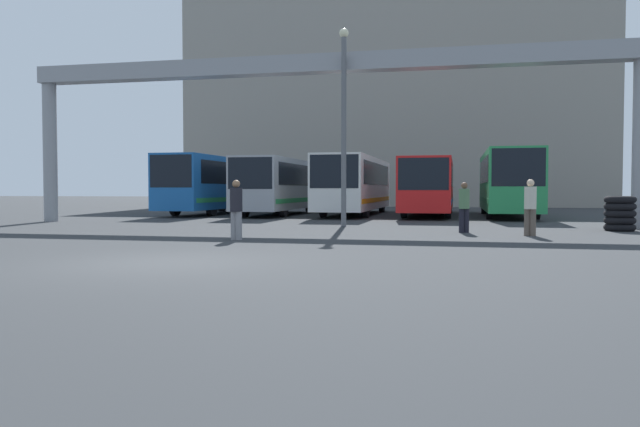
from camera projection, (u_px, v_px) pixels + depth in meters
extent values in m
plane|color=#2D3033|center=(165.00, 263.00, 12.19)|extent=(200.00, 200.00, 0.00)
cube|color=gray|center=(394.00, 106.00, 56.09)|extent=(35.44, 12.00, 17.88)
cylinder|color=gray|center=(50.00, 153.00, 27.60)|extent=(0.60, 0.60, 6.08)
cube|color=gray|center=(315.00, 64.00, 24.88)|extent=(24.70, 0.80, 0.70)
cube|color=#1959A5|center=(217.00, 183.00, 36.58)|extent=(2.41, 12.12, 2.89)
cube|color=black|center=(171.00, 171.00, 30.66)|extent=(2.22, 0.06, 1.62)
cube|color=black|center=(217.00, 174.00, 36.56)|extent=(2.44, 10.30, 1.21)
cube|color=#268C4C|center=(217.00, 199.00, 36.61)|extent=(2.44, 11.51, 0.24)
cylinder|color=black|center=(175.00, 206.00, 33.54)|extent=(0.28, 1.06, 1.06)
cylinder|color=black|center=(212.00, 206.00, 33.09)|extent=(0.28, 1.06, 1.06)
cylinder|color=black|center=(222.00, 203.00, 40.16)|extent=(0.28, 1.06, 1.06)
cylinder|color=black|center=(253.00, 203.00, 39.71)|extent=(0.28, 1.06, 1.06)
cube|color=#999EA5|center=(279.00, 184.00, 34.72)|extent=(2.41, 10.11, 2.72)
cube|color=black|center=(250.00, 173.00, 29.79)|extent=(2.21, 0.06, 1.52)
cube|color=black|center=(279.00, 175.00, 34.70)|extent=(2.44, 8.59, 1.14)
cube|color=#268C4C|center=(279.00, 200.00, 34.75)|extent=(2.44, 9.60, 0.24)
cylinder|color=black|center=(245.00, 208.00, 32.23)|extent=(0.28, 0.95, 0.95)
cylinder|color=black|center=(284.00, 208.00, 31.78)|extent=(0.28, 0.95, 0.95)
cylinder|color=black|center=(276.00, 205.00, 37.75)|extent=(0.28, 0.95, 0.95)
cylinder|color=black|center=(309.00, 205.00, 37.31)|extent=(0.28, 0.95, 0.95)
cube|color=silver|center=(355.00, 184.00, 34.98)|extent=(2.51, 12.44, 2.80)
cube|color=black|center=(334.00, 171.00, 28.90)|extent=(2.30, 0.06, 1.57)
cube|color=black|center=(355.00, 174.00, 34.96)|extent=(2.54, 10.57, 1.18)
cube|color=orange|center=(355.00, 200.00, 35.01)|extent=(2.54, 11.82, 0.24)
cylinder|color=black|center=(323.00, 208.00, 31.86)|extent=(0.28, 0.99, 0.99)
cylinder|color=black|center=(366.00, 208.00, 31.39)|extent=(0.28, 0.99, 0.99)
cylinder|color=black|center=(347.00, 204.00, 38.66)|extent=(0.28, 0.99, 0.99)
cylinder|color=black|center=(382.00, 204.00, 38.19)|extent=(0.28, 0.99, 0.99)
cube|color=red|center=(429.00, 185.00, 34.05)|extent=(2.47, 12.33, 2.61)
cube|color=black|center=(423.00, 174.00, 28.03)|extent=(2.27, 0.06, 1.46)
cube|color=black|center=(429.00, 177.00, 34.03)|extent=(2.50, 10.48, 1.09)
cube|color=#1966B2|center=(429.00, 200.00, 34.08)|extent=(2.50, 11.71, 0.24)
cylinder|color=black|center=(404.00, 208.00, 30.95)|extent=(0.28, 1.01, 1.01)
cylinder|color=black|center=(448.00, 208.00, 30.49)|extent=(0.28, 1.01, 1.01)
cylinder|color=black|center=(414.00, 205.00, 37.69)|extent=(0.28, 1.01, 1.01)
cylinder|color=black|center=(450.00, 205.00, 37.23)|extent=(0.28, 1.01, 1.01)
cube|color=#268C4C|center=(508.00, 181.00, 32.77)|extent=(2.46, 11.53, 2.98)
cube|color=black|center=(518.00, 167.00, 27.14)|extent=(2.27, 0.06, 1.67)
cube|color=black|center=(508.00, 171.00, 32.75)|extent=(2.49, 9.80, 1.25)
cube|color=#268C4C|center=(508.00, 200.00, 32.81)|extent=(2.49, 10.95, 0.24)
cylinder|color=black|center=(490.00, 209.00, 29.90)|extent=(0.28, 0.97, 0.97)
cylinder|color=black|center=(536.00, 209.00, 29.44)|extent=(0.28, 0.97, 0.97)
cylinder|color=black|center=(484.00, 205.00, 36.20)|extent=(0.28, 0.97, 0.97)
cylinder|color=black|center=(522.00, 206.00, 35.74)|extent=(0.28, 0.97, 0.97)
cylinder|color=black|center=(466.00, 221.00, 20.62)|extent=(0.18, 0.18, 0.79)
cylinder|color=black|center=(462.00, 221.00, 20.60)|extent=(0.18, 0.18, 0.79)
cylinder|color=#4C724C|center=(464.00, 199.00, 20.58)|extent=(0.35, 0.35, 0.66)
sphere|color=brown|center=(464.00, 186.00, 20.56)|extent=(0.21, 0.21, 0.21)
cylinder|color=brown|center=(533.00, 223.00, 19.13)|extent=(0.19, 0.19, 0.83)
cylinder|color=brown|center=(527.00, 222.00, 19.20)|extent=(0.19, 0.19, 0.83)
cylinder|color=beige|center=(530.00, 198.00, 19.14)|extent=(0.36, 0.36, 0.69)
sphere|color=beige|center=(531.00, 183.00, 19.12)|extent=(0.22, 0.22, 0.22)
cylinder|color=gray|center=(239.00, 226.00, 17.67)|extent=(0.19, 0.19, 0.81)
cylinder|color=gray|center=(234.00, 226.00, 17.74)|extent=(0.19, 0.19, 0.81)
cylinder|color=black|center=(236.00, 200.00, 17.68)|extent=(0.35, 0.35, 0.67)
sphere|color=#8C6647|center=(236.00, 184.00, 17.66)|extent=(0.22, 0.22, 0.22)
torus|color=black|center=(620.00, 227.00, 21.49)|extent=(1.04, 1.04, 0.24)
torus|color=black|center=(620.00, 220.00, 21.48)|extent=(1.04, 1.04, 0.24)
torus|color=black|center=(620.00, 214.00, 21.47)|extent=(1.04, 1.04, 0.24)
torus|color=black|center=(620.00, 207.00, 21.46)|extent=(1.04, 1.04, 0.24)
torus|color=black|center=(620.00, 200.00, 21.45)|extent=(1.04, 1.04, 0.24)
cylinder|color=#595B60|center=(344.00, 132.00, 24.07)|extent=(0.20, 0.20, 7.28)
sphere|color=beige|center=(344.00, 33.00, 23.92)|extent=(0.36, 0.36, 0.36)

